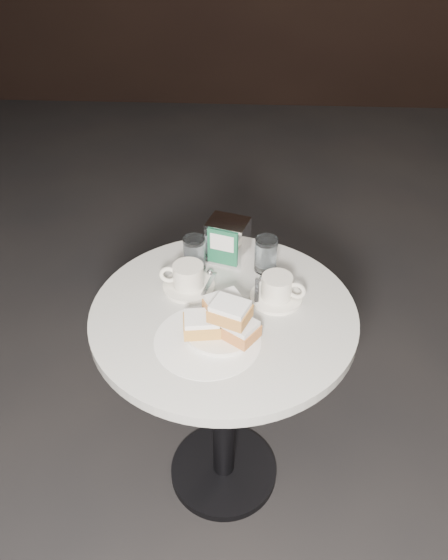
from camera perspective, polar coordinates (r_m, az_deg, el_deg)
ground at (r=2.00m, az=-0.03°, el=-19.43°), size 7.00×7.00×0.00m
cafe_table at (r=1.56m, az=-0.04°, el=-8.64°), size 0.70×0.70×0.74m
sugar_spill at (r=1.35m, az=-1.73°, el=-6.30°), size 0.34×0.34×0.00m
beignet_plate at (r=1.33m, az=-0.12°, el=-4.29°), size 0.21×0.21×0.12m
coffee_cup_left at (r=1.48m, az=-3.79°, el=0.19°), size 0.15×0.14×0.07m
coffee_cup_right at (r=1.45m, az=5.58°, el=-1.00°), size 0.17×0.17×0.07m
water_glass_left at (r=1.54m, az=-3.11°, el=2.72°), size 0.08×0.08×0.10m
water_glass_right at (r=1.54m, az=4.39°, el=2.63°), size 0.07×0.07×0.10m
napkin_dispenser at (r=1.57m, az=0.40°, el=4.14°), size 0.13×0.12×0.13m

